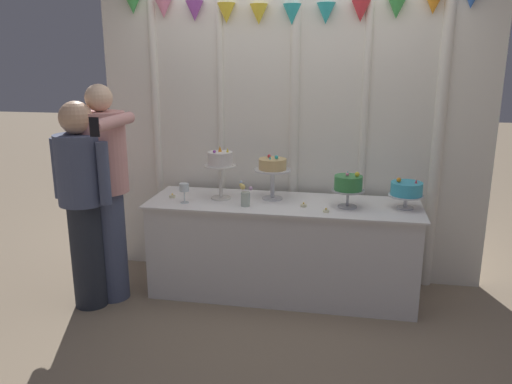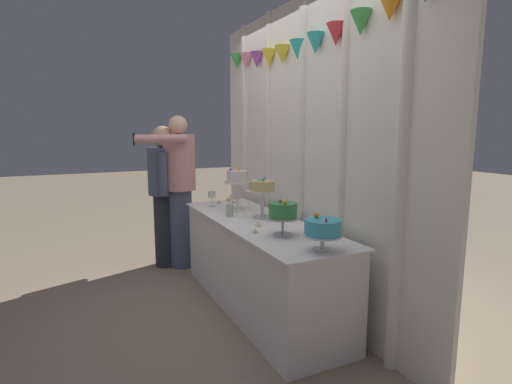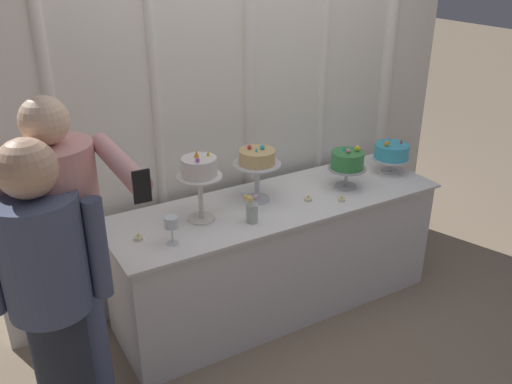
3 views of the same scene
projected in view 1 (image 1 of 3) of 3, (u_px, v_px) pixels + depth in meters
The scene contains 14 objects.
ground_plane at pixel (280, 298), 4.06m from camera, with size 24.00×24.00×0.00m, color gray.
draped_curtain at pixel (294, 117), 4.18m from camera, with size 3.19×0.15×2.61m.
cake_table at pixel (283, 248), 4.06m from camera, with size 2.10×0.66×0.76m.
cake_display_leftmost at pixel (220, 162), 3.99m from camera, with size 0.25×0.25×0.42m.
cake_display_midleft at pixel (273, 168), 3.99m from camera, with size 0.29×0.29×0.35m.
cake_display_midright at pixel (348, 185), 3.79m from camera, with size 0.24×0.24×0.28m.
cake_display_rightmost at pixel (406, 190), 3.77m from camera, with size 0.26×0.26×0.24m.
wine_glass at pixel (184, 188), 3.92m from camera, with size 0.07×0.07×0.15m.
flower_vase at pixel (245, 197), 3.84m from camera, with size 0.10×0.07×0.19m.
tealight_far_left at pixel (172, 196), 4.09m from camera, with size 0.05×0.05×0.04m.
tealight_near_left at pixel (304, 205), 3.84m from camera, with size 0.05×0.05×0.03m.
tealight_near_right at pixel (326, 211), 3.71m from camera, with size 0.05×0.05×0.03m.
guest_girl_blue_dress at pixel (105, 186), 3.84m from camera, with size 0.51×0.70×1.67m.
guest_man_pink_jacket at pixel (83, 198), 3.74m from camera, with size 0.50×0.41×1.56m.
Camera 1 is at (0.50, -3.68, 1.86)m, focal length 35.93 mm.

